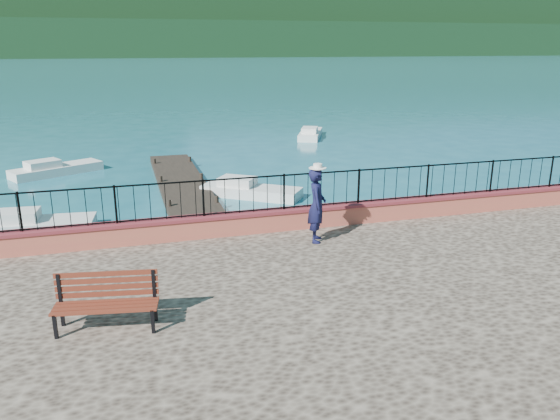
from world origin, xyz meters
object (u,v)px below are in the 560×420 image
boat_3 (56,166)px  boat_5 (310,132)px  park_bench (107,313)px  person (317,205)px  boat_1 (251,187)px  boat_0 (36,221)px

boat_3 → boat_5: size_ratio=1.01×
park_bench → person: (5.16, 3.25, 0.66)m
park_bench → boat_5: (13.02, 25.95, -1.10)m
park_bench → boat_3: 19.14m
park_bench → boat_3: (-2.66, 18.93, -1.10)m
person → boat_5: (7.86, 22.70, -1.77)m
boat_3 → boat_5: bearing=-4.5°
boat_1 → boat_5: same height
boat_1 → park_bench: bearing=-78.7°
boat_0 → boat_5: size_ratio=0.88×
boat_3 → boat_5: (15.68, 7.03, 0.00)m
boat_1 → boat_0: bearing=-127.9°
boat_1 → boat_5: size_ratio=0.98×
person → boat_0: 10.25m
park_bench → person: 6.13m
park_bench → boat_1: size_ratio=0.45×
boat_5 → boat_1: bearing=176.4°
person → boat_1: 9.13m
park_bench → boat_1: park_bench is taller
boat_0 → boat_3: 9.08m
person → boat_0: size_ratio=0.51×
park_bench → boat_1: bearing=75.2°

